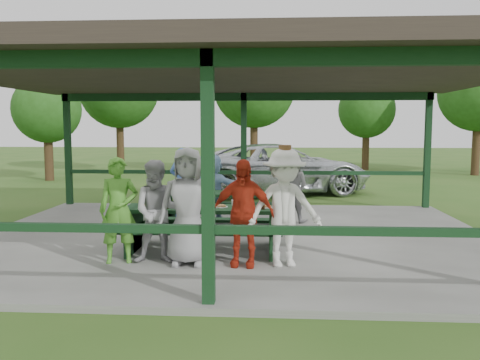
# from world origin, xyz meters

# --- Properties ---
(ground) EXTENTS (90.00, 90.00, 0.00)m
(ground) POSITION_xyz_m (0.00, 0.00, 0.00)
(ground) COLOR #2F561B
(ground) RESTS_ON ground
(concrete_slab) EXTENTS (10.00, 8.00, 0.10)m
(concrete_slab) POSITION_xyz_m (0.00, 0.00, 0.05)
(concrete_slab) COLOR slate
(concrete_slab) RESTS_ON ground
(pavilion_structure) EXTENTS (10.60, 8.60, 3.24)m
(pavilion_structure) POSITION_xyz_m (0.00, 0.00, 3.17)
(pavilion_structure) COLOR black
(pavilion_structure) RESTS_ON concrete_slab
(picnic_table_near) EXTENTS (2.68, 1.39, 0.75)m
(picnic_table_near) POSITION_xyz_m (-0.42, -1.20, 0.58)
(picnic_table_near) COLOR black
(picnic_table_near) RESTS_ON concrete_slab
(picnic_table_far) EXTENTS (2.65, 1.39, 0.75)m
(picnic_table_far) POSITION_xyz_m (-0.30, 0.80, 0.58)
(picnic_table_far) COLOR black
(picnic_table_far) RESTS_ON concrete_slab
(table_setting) EXTENTS (2.24, 0.45, 0.10)m
(table_setting) POSITION_xyz_m (-0.21, -1.19, 0.88)
(table_setting) COLOR white
(table_setting) RESTS_ON picnic_table_near
(contestant_green) EXTENTS (0.68, 0.54, 1.65)m
(contestant_green) POSITION_xyz_m (-1.62, -2.05, 0.93)
(contestant_green) COLOR #49922A
(contestant_green) RESTS_ON concrete_slab
(contestant_grey_left) EXTENTS (0.86, 0.71, 1.61)m
(contestant_grey_left) POSITION_xyz_m (-1.01, -2.03, 0.90)
(contestant_grey_left) COLOR #99999B
(contestant_grey_left) RESTS_ON concrete_slab
(contestant_grey_mid) EXTENTS (0.89, 0.59, 1.81)m
(contestant_grey_mid) POSITION_xyz_m (-0.53, -2.11, 1.00)
(contestant_grey_mid) COLOR gray
(contestant_grey_mid) RESTS_ON concrete_slab
(contestant_red) EXTENTS (0.99, 0.50, 1.63)m
(contestant_red) POSITION_xyz_m (0.31, -2.13, 0.92)
(contestant_red) COLOR #AE2814
(contestant_red) RESTS_ON concrete_slab
(contestant_white_fedora) EXTENTS (1.27, 0.89, 1.84)m
(contestant_white_fedora) POSITION_xyz_m (0.94, -2.10, 1.00)
(contestant_white_fedora) COLOR silver
(contestant_white_fedora) RESTS_ON concrete_slab
(spectator_lblue) EXTENTS (1.48, 0.88, 1.52)m
(spectator_lblue) POSITION_xyz_m (-0.56, 1.54, 0.86)
(spectator_lblue) COLOR #83A7CB
(spectator_lblue) RESTS_ON concrete_slab
(spectator_blue) EXTENTS (0.60, 0.40, 1.63)m
(spectator_blue) POSITION_xyz_m (-1.36, 2.09, 0.91)
(spectator_blue) COLOR #4163AB
(spectator_blue) RESTS_ON concrete_slab
(spectator_grey) EXTENTS (0.90, 0.81, 1.53)m
(spectator_grey) POSITION_xyz_m (1.21, 1.56, 0.86)
(spectator_grey) COLOR gray
(spectator_grey) RESTS_ON concrete_slab
(pickup_truck) EXTENTS (6.49, 4.22, 1.66)m
(pickup_truck) POSITION_xyz_m (1.02, 7.13, 0.83)
(pickup_truck) COLOR silver
(pickup_truck) RESTS_ON ground
(farm_trailer) EXTENTS (3.44, 1.90, 1.19)m
(farm_trailer) POSITION_xyz_m (-0.76, 7.34, 0.59)
(farm_trailer) COLOR navy
(farm_trailer) RESTS_ON ground
(tree_far_left) EXTENTS (3.80, 3.80, 5.94)m
(tree_far_left) POSITION_xyz_m (-6.63, 14.63, 4.02)
(tree_far_left) COLOR #382616
(tree_far_left) RESTS_ON ground
(tree_left) EXTENTS (3.82, 3.82, 5.96)m
(tree_left) POSITION_xyz_m (-0.10, 14.21, 4.04)
(tree_left) COLOR #382616
(tree_left) RESTS_ON ground
(tree_mid) EXTENTS (2.90, 2.90, 4.53)m
(tree_mid) POSITION_xyz_m (5.59, 16.92, 3.06)
(tree_mid) COLOR #382616
(tree_mid) RESTS_ON ground
(tree_right) EXTENTS (3.55, 3.55, 5.54)m
(tree_right) POSITION_xyz_m (10.06, 14.10, 3.75)
(tree_right) COLOR #382616
(tree_right) RESTS_ON ground
(tree_edge_left) EXTENTS (2.76, 2.76, 4.31)m
(tree_edge_left) POSITION_xyz_m (-8.44, 10.66, 2.91)
(tree_edge_left) COLOR #382616
(tree_edge_left) RESTS_ON ground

